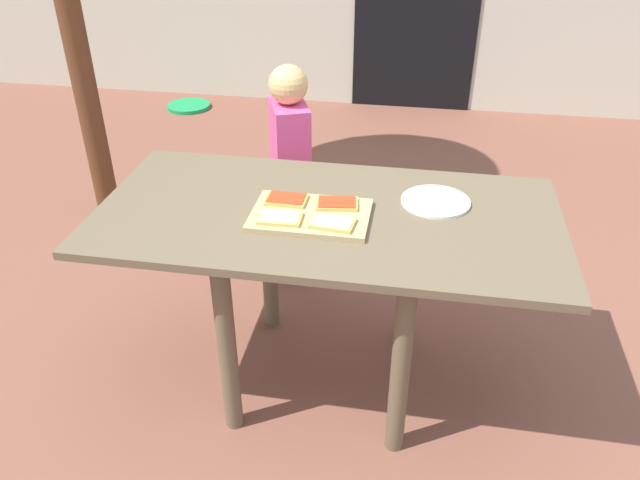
# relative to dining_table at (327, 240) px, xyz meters

# --- Properties ---
(ground_plane) EXTENTS (16.00, 16.00, 0.00)m
(ground_plane) POSITION_rel_dining_table_xyz_m (0.00, 0.00, -0.61)
(ground_plane) COLOR brown
(dining_table) EXTENTS (1.47, 0.73, 0.71)m
(dining_table) POSITION_rel_dining_table_xyz_m (0.00, 0.00, 0.00)
(dining_table) COLOR brown
(dining_table) RESTS_ON ground
(cutting_board) EXTENTS (0.37, 0.25, 0.02)m
(cutting_board) POSITION_rel_dining_table_xyz_m (-0.05, -0.04, 0.11)
(cutting_board) COLOR tan
(cutting_board) RESTS_ON dining_table
(pizza_slice_far_left) EXTENTS (0.13, 0.09, 0.01)m
(pizza_slice_far_left) POSITION_rel_dining_table_xyz_m (-0.14, 0.02, 0.13)
(pizza_slice_far_left) COLOR #E1B458
(pizza_slice_far_left) RESTS_ON cutting_board
(pizza_slice_near_right) EXTENTS (0.14, 0.10, 0.01)m
(pizza_slice_near_right) POSITION_rel_dining_table_xyz_m (0.03, -0.10, 0.13)
(pizza_slice_near_right) COLOR #E1B458
(pizza_slice_near_right) RESTS_ON cutting_board
(pizza_slice_near_left) EXTENTS (0.13, 0.09, 0.01)m
(pizza_slice_near_left) POSITION_rel_dining_table_xyz_m (-0.13, -0.10, 0.13)
(pizza_slice_near_left) COLOR #E1B458
(pizza_slice_near_left) RESTS_ON cutting_board
(pizza_slice_far_right) EXTENTS (0.14, 0.10, 0.01)m
(pizza_slice_far_right) POSITION_rel_dining_table_xyz_m (0.03, 0.02, 0.13)
(pizza_slice_far_right) COLOR #E1B458
(pizza_slice_far_right) RESTS_ON cutting_board
(plate_white_right) EXTENTS (0.22, 0.22, 0.01)m
(plate_white_right) POSITION_rel_dining_table_xyz_m (0.34, 0.12, 0.11)
(plate_white_right) COLOR white
(plate_white_right) RESTS_ON dining_table
(child_left) EXTENTS (0.22, 0.27, 0.98)m
(child_left) POSITION_rel_dining_table_xyz_m (-0.27, 0.67, -0.06)
(child_left) COLOR #4B2E6B
(child_left) RESTS_ON ground
(garden_hose_coil) EXTENTS (0.33, 0.33, 0.03)m
(garden_hose_coil) POSITION_rel_dining_table_xyz_m (-1.53, 2.72, -0.60)
(garden_hose_coil) COLOR #1A9C51
(garden_hose_coil) RESTS_ON ground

